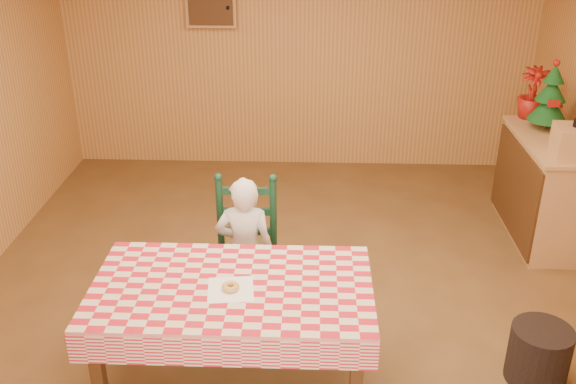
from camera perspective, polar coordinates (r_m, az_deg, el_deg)
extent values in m
plane|color=brown|center=(4.78, -0.09, -11.39)|extent=(6.00, 6.00, 0.00)
cube|color=#C48946|center=(7.00, 0.90, 12.54)|extent=(5.00, 0.10, 2.60)
cube|color=tan|center=(6.93, -6.85, 16.04)|extent=(0.52, 0.08, 0.42)
cube|color=#4A2A13|center=(6.89, -6.90, 15.97)|extent=(0.46, 0.02, 0.36)
sphere|color=black|center=(6.85, -5.38, 15.99)|extent=(0.04, 0.04, 0.04)
cube|color=#4A2A13|center=(3.82, -5.00, -8.85)|extent=(1.60, 0.90, 0.06)
cube|color=#4A2A13|center=(3.91, -16.40, -15.91)|extent=(0.07, 0.07, 0.69)
cube|color=#4A2A13|center=(4.46, -13.59, -9.73)|extent=(0.07, 0.07, 0.69)
cube|color=#4A2A13|center=(4.32, 5.47, -10.39)|extent=(0.07, 0.07, 0.69)
cube|color=red|center=(3.79, -5.02, -8.35)|extent=(1.64, 0.94, 0.02)
cube|color=red|center=(3.48, -5.89, -14.02)|extent=(1.64, 0.02, 0.18)
cube|color=red|center=(4.24, -4.22, -5.94)|extent=(1.64, 0.02, 0.18)
cube|color=#30602C|center=(4.03, -16.76, -8.96)|extent=(0.02, 0.94, 0.18)
cube|color=#30602C|center=(3.84, 7.45, -9.81)|extent=(0.02, 0.94, 0.18)
cube|color=#10321D|center=(4.58, -3.79, -6.71)|extent=(0.44, 0.40, 0.04)
cylinder|color=#10321D|center=(4.59, -6.32, -10.14)|extent=(0.04, 0.04, 0.41)
cylinder|color=#10321D|center=(4.55, -1.50, -10.31)|extent=(0.04, 0.04, 0.41)
cylinder|color=#10321D|center=(4.87, -5.76, -7.82)|extent=(0.04, 0.04, 0.41)
cylinder|color=#10321D|center=(4.83, -1.25, -7.95)|extent=(0.04, 0.04, 0.41)
cylinder|color=#10321D|center=(4.59, -6.06, -2.12)|extent=(0.05, 0.05, 0.60)
sphere|color=#10321D|center=(4.46, -6.23, 1.30)|extent=(0.06, 0.06, 0.06)
cylinder|color=#10321D|center=(4.55, -1.31, -2.22)|extent=(0.05, 0.05, 0.60)
sphere|color=#10321D|center=(4.42, -1.35, 1.23)|extent=(0.06, 0.06, 0.06)
cube|color=#10321D|center=(4.63, -3.65, -3.49)|extent=(0.38, 0.03, 0.05)
cube|color=#10321D|center=(4.55, -3.71, -1.72)|extent=(0.38, 0.03, 0.05)
cube|color=#10321D|center=(4.48, -3.77, 0.10)|extent=(0.38, 0.03, 0.05)
imported|color=silver|center=(4.51, -3.84, -5.28)|extent=(0.41, 0.27, 1.12)
cube|color=white|center=(3.75, -5.12, -8.62)|extent=(0.29, 0.29, 0.00)
torus|color=gold|center=(3.74, -5.13, -8.39)|extent=(0.11, 0.11, 0.03)
cube|color=tan|center=(6.10, 21.84, 0.19)|extent=(0.50, 1.20, 0.90)
cube|color=tan|center=(5.93, 22.56, 4.26)|extent=(0.54, 1.24, 0.03)
cube|color=#4A2A13|center=(6.01, 19.51, 0.23)|extent=(0.02, 1.20, 0.80)
cube|color=tan|center=(5.53, 24.09, 4.09)|extent=(0.32, 0.32, 0.25)
cylinder|color=#4A2A13|center=(6.13, 21.91, 5.59)|extent=(0.04, 0.04, 0.08)
cone|color=#0D3D15|center=(6.08, 22.16, 7.00)|extent=(0.34, 0.34, 0.24)
cone|color=#0D3D15|center=(6.04, 22.41, 8.43)|extent=(0.26, 0.26, 0.20)
cone|color=#0D3D15|center=(6.01, 22.63, 9.71)|extent=(0.18, 0.18, 0.16)
sphere|color=maroon|center=(5.98, 22.77, 10.53)|extent=(0.06, 0.06, 0.06)
cube|color=maroon|center=(5.92, 22.55, 7.27)|extent=(0.10, 0.02, 0.06)
sphere|color=maroon|center=(6.05, 23.10, 7.04)|extent=(0.04, 0.04, 0.04)
sphere|color=maroon|center=(6.08, 21.54, 8.08)|extent=(0.04, 0.04, 0.04)
sphere|color=maroon|center=(6.13, 22.56, 9.02)|extent=(0.04, 0.04, 0.04)
imported|color=maroon|center=(6.33, 20.95, 8.21)|extent=(0.30, 0.30, 0.47)
cylinder|color=black|center=(4.48, 21.39, -13.29)|extent=(0.43, 0.43, 0.38)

